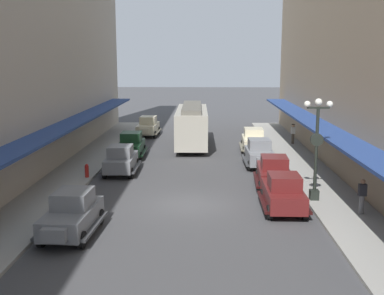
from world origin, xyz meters
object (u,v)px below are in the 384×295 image
object	(u,v)px
lamp_post_with_clock	(316,145)
parked_car_5	(148,126)
streetcar	(192,124)
parked_car_1	(254,140)
parked_car_4	(283,192)
fire_hydrant	(87,171)
parked_car_3	(274,171)
parked_car_2	(72,213)
pedestrian_1	(293,134)
parked_car_0	(260,153)
parked_car_6	(121,159)
parked_car_7	(131,145)
pedestrian_0	(362,196)

from	to	relation	value
lamp_post_with_clock	parked_car_5	bearing A→B (deg)	117.73
streetcar	lamp_post_with_clock	bearing A→B (deg)	-66.73
parked_car_1	parked_car_4	world-z (taller)	same
fire_hydrant	parked_car_3	bearing A→B (deg)	-7.30
parked_car_2	pedestrian_1	size ratio (longest dim) A/B	2.58
parked_car_2	parked_car_5	distance (m)	25.89
parked_car_5	lamp_post_with_clock	bearing A→B (deg)	-62.27
parked_car_2	fire_hydrant	size ratio (longest dim) A/B	5.25
parked_car_5	parked_car_0	bearing A→B (deg)	-54.41
parked_car_1	parked_car_6	xyz separation A→B (m)	(-9.16, -7.48, 0.00)
parked_car_1	parked_car_7	xyz separation A→B (m)	(-9.33, -2.33, 0.00)
parked_car_5	parked_car_6	world-z (taller)	same
parked_car_7	fire_hydrant	size ratio (longest dim) A/B	5.23
parked_car_7	pedestrian_1	xyz separation A→B (m)	(12.91, 5.19, 0.07)
parked_car_6	parked_car_5	bearing A→B (deg)	90.40
parked_car_5	pedestrian_1	bearing A→B (deg)	-20.41
parked_car_2	parked_car_4	xyz separation A→B (m)	(9.27, 3.45, 0.00)
parked_car_5	pedestrian_1	xyz separation A→B (m)	(12.85, -4.78, 0.07)
parked_car_4	parked_car_5	world-z (taller)	same
parked_car_5	pedestrian_1	world-z (taller)	parked_car_5
pedestrian_1	fire_hydrant	bearing A→B (deg)	-140.57
parked_car_2	pedestrian_1	distance (m)	24.72
parked_car_2	lamp_post_with_clock	distance (m)	12.27
parked_car_0	pedestrian_0	distance (m)	11.01
parked_car_2	pedestrian_1	bearing A→B (deg)	58.61
lamp_post_with_clock	pedestrian_1	distance (m)	16.45
parked_car_1	parked_car_5	distance (m)	12.01
streetcar	pedestrian_1	distance (m)	8.59
parked_car_4	parked_car_5	bearing A→B (deg)	112.39
parked_car_5	streetcar	xyz separation A→B (m)	(4.33, -5.41, 0.96)
parked_car_2	parked_car_5	size ratio (longest dim) A/B	1.00
parked_car_2	streetcar	bearing A→B (deg)	77.97
parked_car_6	lamp_post_with_clock	xyz separation A→B (m)	(10.94, -5.90, 2.04)
parked_car_3	streetcar	distance (m)	13.75
parked_car_5	pedestrian_1	distance (m)	13.71
parked_car_2	pedestrian_0	xyz separation A→B (m)	(12.77, 2.68, 0.05)
parked_car_6	fire_hydrant	distance (m)	2.47
parked_car_3	pedestrian_0	size ratio (longest dim) A/B	2.63
streetcar	fire_hydrant	distance (m)	12.92
parked_car_6	lamp_post_with_clock	bearing A→B (deg)	-28.32
streetcar	pedestrian_0	size ratio (longest dim) A/B	5.88
parked_car_2	lamp_post_with_clock	bearing A→B (deg)	23.74
parked_car_3	parked_car_5	bearing A→B (deg)	117.29
parked_car_5	pedestrian_0	size ratio (longest dim) A/B	2.62
lamp_post_with_clock	fire_hydrant	distance (m)	13.66
parked_car_3	pedestrian_0	world-z (taller)	parked_car_3
parked_car_0	pedestrian_0	size ratio (longest dim) A/B	2.61
parked_car_1	parked_car_6	world-z (taller)	same
lamp_post_with_clock	pedestrian_0	distance (m)	3.42
parked_car_4	pedestrian_0	xyz separation A→B (m)	(3.50, -0.78, 0.05)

